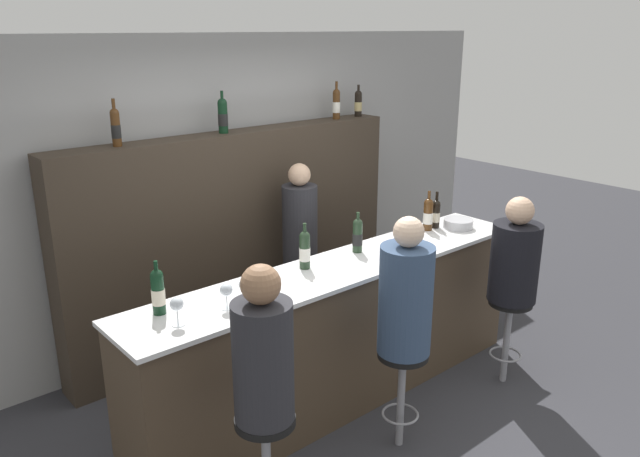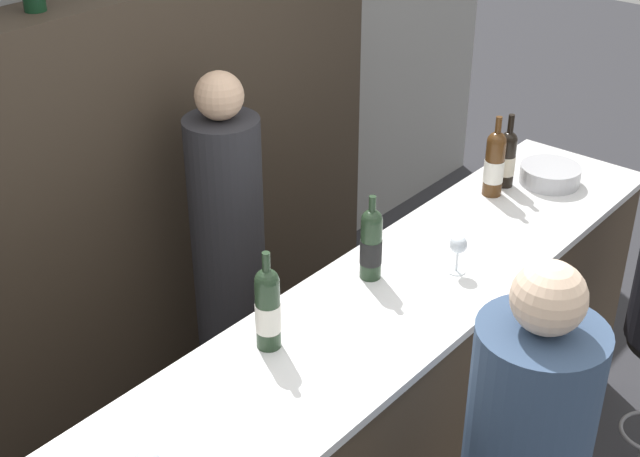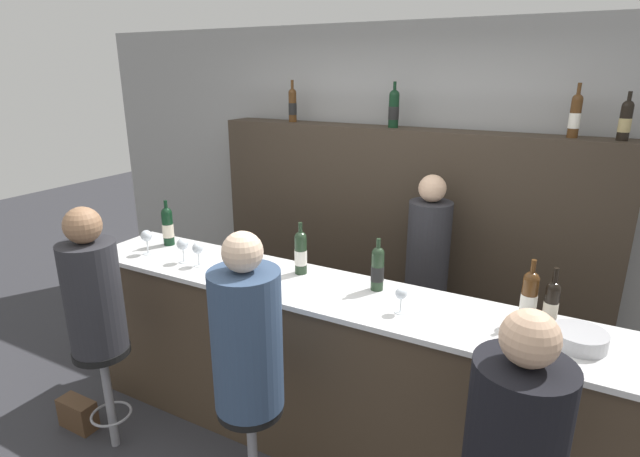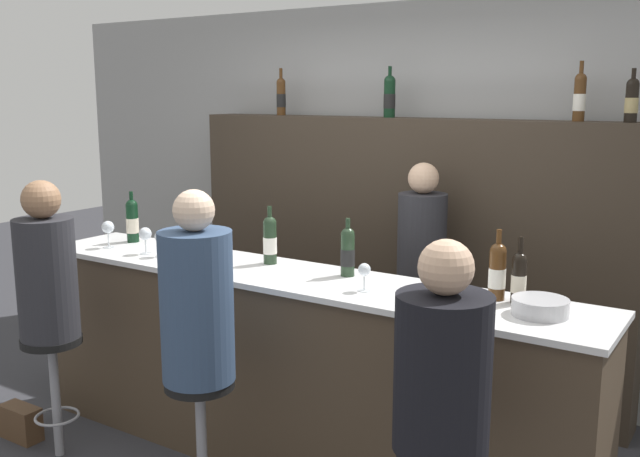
{
  "view_description": "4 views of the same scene",
  "coord_description": "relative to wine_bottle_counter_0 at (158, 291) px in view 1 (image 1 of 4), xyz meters",
  "views": [
    {
      "loc": [
        -2.74,
        -2.69,
        2.64
      ],
      "look_at": [
        -0.17,
        0.3,
        1.36
      ],
      "focal_mm": 35.0,
      "sensor_mm": 36.0,
      "label": 1
    },
    {
      "loc": [
        -1.76,
        -1.1,
        2.67
      ],
      "look_at": [
        -0.02,
        0.36,
        1.39
      ],
      "focal_mm": 50.0,
      "sensor_mm": 36.0,
      "label": 2
    },
    {
      "loc": [
        1.23,
        -2.03,
        2.26
      ],
      "look_at": [
        0.04,
        0.17,
        1.45
      ],
      "focal_mm": 28.0,
      "sensor_mm": 36.0,
      "label": 3
    },
    {
      "loc": [
        2.1,
        -2.69,
        2.0
      ],
      "look_at": [
        0.16,
        0.32,
        1.31
      ],
      "focal_mm": 40.0,
      "sensor_mm": 36.0,
      "label": 4
    }
  ],
  "objects": [
    {
      "name": "wine_bottle_counter_2",
      "position": [
        1.58,
        -0.0,
        -0.01
      ],
      "size": [
        0.07,
        0.07,
        0.3
      ],
      "color": "#233823",
      "rests_on": "bar_counter"
    },
    {
      "name": "bartender",
      "position": [
        1.65,
        0.76,
        -0.46
      ],
      "size": [
        0.29,
        0.29,
        1.59
      ],
      "color": "#28282D",
      "rests_on": "ground_plane"
    },
    {
      "name": "wine_glass_0",
      "position": [
        0.01,
        -0.2,
        -0.02
      ],
      "size": [
        0.08,
        0.08,
        0.17
      ],
      "color": "silver",
      "rests_on": "bar_counter"
    },
    {
      "name": "guest_seated_right",
      "position": [
        2.45,
        -0.78,
        -0.17
      ],
      "size": [
        0.36,
        0.36,
        0.8
      ],
      "color": "black",
      "rests_on": "bar_stool_right"
    },
    {
      "name": "ground_plane",
      "position": [
        1.31,
        -0.39,
        -1.2
      ],
      "size": [
        16.0,
        16.0,
        0.0
      ],
      "primitive_type": "plane",
      "color": "#333338"
    },
    {
      "name": "metal_bowl",
      "position": [
        2.61,
        -0.13,
        -0.1
      ],
      "size": [
        0.24,
        0.24,
        0.07
      ],
      "color": "#B7B7BC",
      "rests_on": "bar_counter"
    },
    {
      "name": "wine_glass_2",
      "position": [
        0.46,
        -0.2,
        -0.03
      ],
      "size": [
        0.07,
        0.07,
        0.15
      ],
      "color": "silver",
      "rests_on": "bar_counter"
    },
    {
      "name": "wine_bottle_counter_3",
      "position": [
        2.38,
        -0.0,
        -0.0
      ],
      "size": [
        0.08,
        0.08,
        0.33
      ],
      "color": "#4C2D14",
      "rests_on": "bar_counter"
    },
    {
      "name": "bar_stool_left",
      "position": [
        0.17,
        -0.78,
        -0.68
      ],
      "size": [
        0.33,
        0.33,
        0.69
      ],
      "color": "gray",
      "rests_on": "ground_plane"
    },
    {
      "name": "wine_glass_1",
      "position": [
        0.33,
        -0.2,
        -0.02
      ],
      "size": [
        0.07,
        0.07,
        0.16
      ],
      "color": "silver",
      "rests_on": "bar_counter"
    },
    {
      "name": "wine_bottle_counter_1",
      "position": [
        1.09,
        -0.0,
        -0.0
      ],
      "size": [
        0.08,
        0.08,
        0.32
      ],
      "color": "#233823",
      "rests_on": "bar_counter"
    },
    {
      "name": "wine_bottle_backbar_1",
      "position": [
        1.21,
        1.16,
        0.77
      ],
      "size": [
        0.08,
        0.08,
        0.33
      ],
      "color": "black",
      "rests_on": "back_bar_cabinet"
    },
    {
      "name": "back_bar_cabinet",
      "position": [
        1.31,
        1.16,
        -0.28
      ],
      "size": [
        3.08,
        0.28,
        1.84
      ],
      "color": "#382D23",
      "rests_on": "ground_plane"
    },
    {
      "name": "bar_counter",
      "position": [
        1.31,
        -0.13,
        -0.67
      ],
      "size": [
        3.29,
        0.57,
        1.06
      ],
      "color": "#473828",
      "rests_on": "ground_plane"
    },
    {
      "name": "wine_glass_3",
      "position": [
        1.8,
        -0.2,
        -0.04
      ],
      "size": [
        0.06,
        0.06,
        0.14
      ],
      "color": "silver",
      "rests_on": "bar_counter"
    },
    {
      "name": "wine_bottle_backbar_2",
      "position": [
        2.42,
        1.16,
        0.77
      ],
      "size": [
        0.07,
        0.07,
        0.34
      ],
      "color": "#4C2D14",
      "rests_on": "back_bar_cabinet"
    },
    {
      "name": "guest_seated_middle",
      "position": [
        1.25,
        -0.78,
        -0.13
      ],
      "size": [
        0.34,
        0.34,
        0.89
      ],
      "color": "#334766",
      "rests_on": "bar_stool_middle"
    },
    {
      "name": "bar_stool_middle",
      "position": [
        1.25,
        -0.78,
        -0.68
      ],
      "size": [
        0.33,
        0.33,
        0.69
      ],
      "color": "gray",
      "rests_on": "ground_plane"
    },
    {
      "name": "bar_stool_right",
      "position": [
        2.45,
        -0.78,
        -0.68
      ],
      "size": [
        0.33,
        0.33,
        0.69
      ],
      "color": "gray",
      "rests_on": "ground_plane"
    },
    {
      "name": "guest_seated_left",
      "position": [
        0.17,
        -0.78,
        -0.13
      ],
      "size": [
        0.32,
        0.32,
        0.86
      ],
      "color": "#28282D",
      "rests_on": "bar_stool_left"
    },
    {
      "name": "wall_back",
      "position": [
        1.31,
        1.39,
        0.1
      ],
      "size": [
        6.4,
        0.05,
        2.6
      ],
      "color": "#9E9E9E",
      "rests_on": "ground_plane"
    },
    {
      "name": "wine_bottle_counter_4",
      "position": [
        2.48,
        -0.0,
        -0.02
      ],
      "size": [
        0.07,
        0.07,
        0.3
      ],
      "color": "black",
      "rests_on": "bar_counter"
    },
    {
      "name": "wine_bottle_backbar_0",
      "position": [
        0.33,
        1.16,
        0.77
      ],
      "size": [
        0.07,
        0.07,
        0.33
      ],
      "color": "#4C2D14",
      "rests_on": "back_bar_cabinet"
    },
    {
      "name": "wine_bottle_backbar_3",
      "position": [
        2.7,
        1.16,
        0.76
      ],
      "size": [
        0.07,
        0.07,
        0.29
      ],
      "color": "black",
      "rests_on": "back_bar_cabinet"
    },
    {
      "name": "wine_bottle_counter_0",
      "position": [
        0.0,
        0.0,
        0.0
      ],
      "size": [
        0.08,
        0.08,
        0.32
      ],
      "color": "black",
      "rests_on": "bar_counter"
    }
  ]
}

